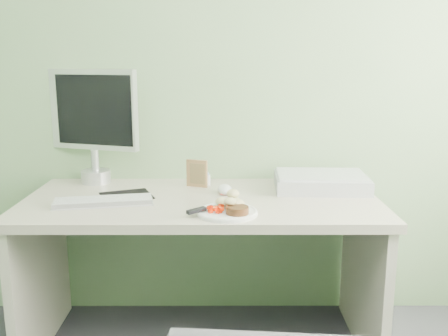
{
  "coord_description": "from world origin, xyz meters",
  "views": [
    {
      "loc": [
        0.1,
        -0.55,
        1.34
      ],
      "look_at": [
        0.1,
        1.5,
        0.9
      ],
      "focal_mm": 40.0,
      "sensor_mm": 36.0,
      "label": 1
    }
  ],
  "objects_px": {
    "desk": "(202,236)",
    "monitor": "(94,119)",
    "plate": "(227,213)",
    "scanner": "(321,183)"
  },
  "relations": [
    {
      "from": "desk",
      "to": "monitor",
      "type": "bearing_deg",
      "value": 150.17
    },
    {
      "from": "plate",
      "to": "scanner",
      "type": "height_order",
      "value": "scanner"
    },
    {
      "from": "scanner",
      "to": "monitor",
      "type": "relative_size",
      "value": 0.77
    },
    {
      "from": "plate",
      "to": "monitor",
      "type": "height_order",
      "value": "monitor"
    },
    {
      "from": "desk",
      "to": "monitor",
      "type": "relative_size",
      "value": 2.82
    },
    {
      "from": "desk",
      "to": "plate",
      "type": "xyz_separation_m",
      "value": [
        0.11,
        -0.24,
        0.19
      ]
    },
    {
      "from": "plate",
      "to": "monitor",
      "type": "relative_size",
      "value": 0.43
    },
    {
      "from": "monitor",
      "to": "plate",
      "type": "bearing_deg",
      "value": -22.08
    },
    {
      "from": "scanner",
      "to": "monitor",
      "type": "height_order",
      "value": "monitor"
    },
    {
      "from": "desk",
      "to": "plate",
      "type": "bearing_deg",
      "value": -64.42
    }
  ]
}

